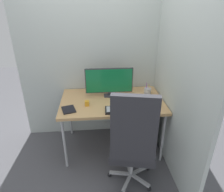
{
  "coord_description": "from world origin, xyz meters",
  "views": [
    {
      "loc": [
        -0.22,
        -2.42,
        2.0
      ],
      "look_at": [
        -0.01,
        -0.08,
        0.86
      ],
      "focal_mm": 32.93,
      "sensor_mm": 36.0,
      "label": 1
    }
  ],
  "objects_px": {
    "mouse": "(150,107)",
    "desk_clamp_accessory": "(87,103)",
    "monitor": "(109,81)",
    "pen_holder": "(148,91)",
    "filing_cabinet": "(138,123)",
    "keyboard": "(122,110)",
    "notebook": "(69,110)",
    "office_chair": "(133,142)"
  },
  "relations": [
    {
      "from": "filing_cabinet",
      "to": "keyboard",
      "type": "relative_size",
      "value": 1.63
    },
    {
      "from": "office_chair",
      "to": "keyboard",
      "type": "xyz_separation_m",
      "value": [
        -0.06,
        0.44,
        0.13
      ]
    },
    {
      "from": "office_chair",
      "to": "desk_clamp_accessory",
      "type": "distance_m",
      "value": 0.8
    },
    {
      "from": "keyboard",
      "to": "notebook",
      "type": "xyz_separation_m",
      "value": [
        -0.64,
        0.08,
        -0.01
      ]
    },
    {
      "from": "mouse",
      "to": "monitor",
      "type": "bearing_deg",
      "value": 139.9
    },
    {
      "from": "filing_cabinet",
      "to": "notebook",
      "type": "relative_size",
      "value": 3.63
    },
    {
      "from": "mouse",
      "to": "pen_holder",
      "type": "distance_m",
      "value": 0.43
    },
    {
      "from": "office_chair",
      "to": "pen_holder",
      "type": "xyz_separation_m",
      "value": [
        0.36,
        0.88,
        0.16
      ]
    },
    {
      "from": "keyboard",
      "to": "mouse",
      "type": "bearing_deg",
      "value": 2.85
    },
    {
      "from": "office_chair",
      "to": "desk_clamp_accessory",
      "type": "relative_size",
      "value": 18.98
    },
    {
      "from": "filing_cabinet",
      "to": "desk_clamp_accessory",
      "type": "distance_m",
      "value": 0.87
    },
    {
      "from": "monitor",
      "to": "pen_holder",
      "type": "bearing_deg",
      "value": -0.12
    },
    {
      "from": "office_chair",
      "to": "desk_clamp_accessory",
      "type": "xyz_separation_m",
      "value": [
        -0.48,
        0.62,
        0.15
      ]
    },
    {
      "from": "pen_holder",
      "to": "desk_clamp_accessory",
      "type": "bearing_deg",
      "value": -162.71
    },
    {
      "from": "filing_cabinet",
      "to": "keyboard",
      "type": "height_order",
      "value": "keyboard"
    },
    {
      "from": "notebook",
      "to": "filing_cabinet",
      "type": "bearing_deg",
      "value": 0.88
    },
    {
      "from": "filing_cabinet",
      "to": "desk_clamp_accessory",
      "type": "height_order",
      "value": "desk_clamp_accessory"
    },
    {
      "from": "pen_holder",
      "to": "notebook",
      "type": "xyz_separation_m",
      "value": [
        -1.06,
        -0.36,
        -0.04
      ]
    },
    {
      "from": "filing_cabinet",
      "to": "notebook",
      "type": "xyz_separation_m",
      "value": [
        -0.94,
        -0.29,
        0.44
      ]
    },
    {
      "from": "mouse",
      "to": "notebook",
      "type": "distance_m",
      "value": 0.99
    },
    {
      "from": "notebook",
      "to": "monitor",
      "type": "bearing_deg",
      "value": 18.39
    },
    {
      "from": "notebook",
      "to": "pen_holder",
      "type": "bearing_deg",
      "value": 2.42
    },
    {
      "from": "office_chair",
      "to": "keyboard",
      "type": "relative_size",
      "value": 3.08
    },
    {
      "from": "monitor",
      "to": "pen_holder",
      "type": "xyz_separation_m",
      "value": [
        0.54,
        -0.0,
        -0.17
      ]
    },
    {
      "from": "filing_cabinet",
      "to": "office_chair",
      "type": "bearing_deg",
      "value": -106.37
    },
    {
      "from": "notebook",
      "to": "desk_clamp_accessory",
      "type": "bearing_deg",
      "value": 7.91
    },
    {
      "from": "filing_cabinet",
      "to": "monitor",
      "type": "height_order",
      "value": "monitor"
    },
    {
      "from": "monitor",
      "to": "notebook",
      "type": "xyz_separation_m",
      "value": [
        -0.52,
        -0.36,
        -0.21
      ]
    },
    {
      "from": "mouse",
      "to": "desk_clamp_accessory",
      "type": "height_order",
      "value": "desk_clamp_accessory"
    },
    {
      "from": "monitor",
      "to": "mouse",
      "type": "distance_m",
      "value": 0.66
    },
    {
      "from": "desk_clamp_accessory",
      "to": "keyboard",
      "type": "bearing_deg",
      "value": -22.99
    },
    {
      "from": "monitor",
      "to": "mouse",
      "type": "relative_size",
      "value": 7.51
    },
    {
      "from": "filing_cabinet",
      "to": "mouse",
      "type": "relative_size",
      "value": 7.72
    },
    {
      "from": "keyboard",
      "to": "pen_holder",
      "type": "distance_m",
      "value": 0.61
    },
    {
      "from": "keyboard",
      "to": "notebook",
      "type": "height_order",
      "value": "keyboard"
    },
    {
      "from": "office_chair",
      "to": "monitor",
      "type": "height_order",
      "value": "office_chair"
    },
    {
      "from": "filing_cabinet",
      "to": "desk_clamp_accessory",
      "type": "bearing_deg",
      "value": -165.02
    },
    {
      "from": "monitor",
      "to": "mouse",
      "type": "bearing_deg",
      "value": -41.86
    },
    {
      "from": "office_chair",
      "to": "filing_cabinet",
      "type": "distance_m",
      "value": 0.9
    },
    {
      "from": "office_chair",
      "to": "mouse",
      "type": "bearing_deg",
      "value": 57.54
    },
    {
      "from": "filing_cabinet",
      "to": "monitor",
      "type": "bearing_deg",
      "value": 170.39
    },
    {
      "from": "office_chair",
      "to": "mouse",
      "type": "height_order",
      "value": "office_chair"
    }
  ]
}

